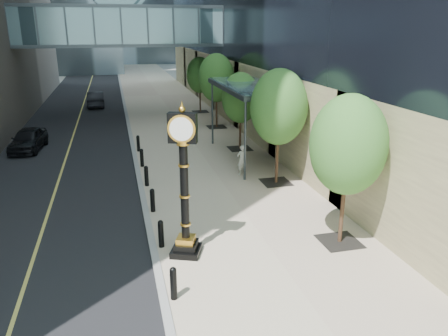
{
  "coord_description": "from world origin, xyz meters",
  "views": [
    {
      "loc": [
        -3.93,
        -9.76,
        7.5
      ],
      "look_at": [
        -0.11,
        5.43,
        2.4
      ],
      "focal_mm": 35.0,
      "sensor_mm": 36.0,
      "label": 1
    }
  ],
  "objects_px": {
    "street_clock": "(185,193)",
    "car_near": "(28,139)",
    "pedestrian": "(242,160)",
    "car_far": "(96,99)"
  },
  "relations": [
    {
      "from": "car_near",
      "to": "pedestrian",
      "type": "bearing_deg",
      "value": -27.36
    },
    {
      "from": "street_clock",
      "to": "car_far",
      "type": "bearing_deg",
      "value": 119.0
    },
    {
      "from": "pedestrian",
      "to": "car_near",
      "type": "xyz_separation_m",
      "value": [
        -11.68,
        8.0,
        -0.14
      ]
    },
    {
      "from": "pedestrian",
      "to": "car_far",
      "type": "relative_size",
      "value": 0.37
    },
    {
      "from": "street_clock",
      "to": "car_near",
      "type": "distance_m",
      "value": 17.37
    },
    {
      "from": "street_clock",
      "to": "pedestrian",
      "type": "relative_size",
      "value": 3.18
    },
    {
      "from": "street_clock",
      "to": "car_near",
      "type": "height_order",
      "value": "street_clock"
    },
    {
      "from": "pedestrian",
      "to": "car_far",
      "type": "height_order",
      "value": "pedestrian"
    },
    {
      "from": "street_clock",
      "to": "car_near",
      "type": "xyz_separation_m",
      "value": [
        -7.46,
        15.61,
        -1.55
      ]
    },
    {
      "from": "street_clock",
      "to": "car_near",
      "type": "relative_size",
      "value": 1.24
    }
  ]
}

